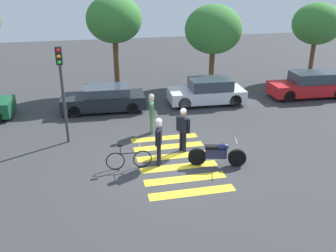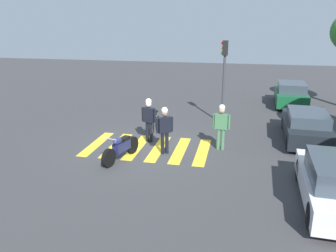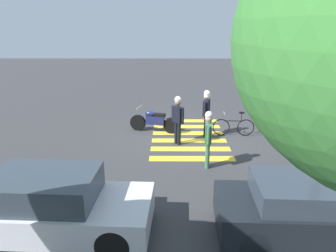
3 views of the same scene
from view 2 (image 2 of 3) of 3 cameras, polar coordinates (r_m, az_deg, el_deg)
name	(u,v)px [view 2 (image 2 of 3)]	position (r m, az deg, el deg)	size (l,w,h in m)	color
ground_plane	(148,148)	(14.05, -3.40, -3.64)	(60.00, 60.00, 0.00)	#38383A
police_motorcycle	(121,148)	(12.81, -7.87, -3.63)	(2.14, 0.85, 1.06)	black
leaning_bicycle	(155,125)	(15.66, -2.22, 0.09)	(1.70, 0.46, 1.01)	black
officer_on_foot	(149,117)	(14.38, -3.23, 1.56)	(0.35, 0.68, 1.90)	black
officer_by_motorcycle	(165,127)	(13.07, -0.56, -0.13)	(0.46, 0.58, 1.87)	black
pedestrian_bystander	(221,123)	(13.66, 8.90, 0.43)	(0.25, 0.69, 1.87)	#3F724C
crosswalk_stripes	(148,148)	(14.05, -3.40, -3.62)	(2.95, 4.95, 0.01)	yellow
car_green_compact	(291,95)	(22.15, 19.85, 4.97)	(4.02, 1.94, 1.43)	black
car_black_suv	(306,126)	(15.89, 22.10, 0.00)	(4.38, 1.95, 1.32)	black
traffic_light_pole	(224,69)	(16.95, 9.35, 9.42)	(0.26, 0.34, 4.10)	#38383D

